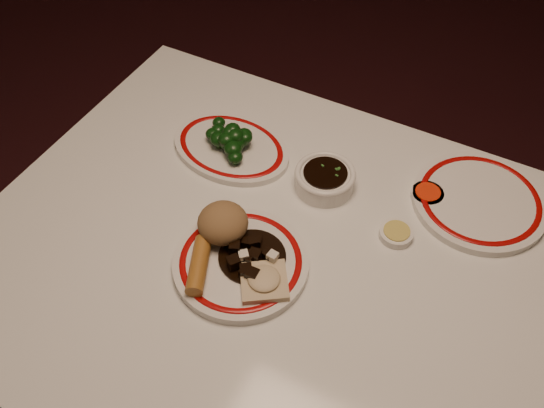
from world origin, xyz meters
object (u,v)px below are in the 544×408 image
at_px(main_plate, 241,263).
at_px(stirfry_heap, 250,258).
at_px(rice_mound, 223,223).
at_px(soy_bowl, 325,180).
at_px(spring_roll, 199,265).
at_px(dining_table, 293,291).
at_px(broccoli_plate, 231,148).
at_px(fried_wonton, 264,280).
at_px(broccoli_pile, 231,139).

relative_size(main_plate, stirfry_heap, 2.13).
bearing_deg(main_plate, rice_mound, 146.96).
bearing_deg(stirfry_heap, rice_mound, 158.00).
bearing_deg(stirfry_heap, soy_bowl, 81.65).
height_order(spring_roll, soy_bowl, spring_roll).
distance_m(dining_table, broccoli_plate, 0.34).
bearing_deg(dining_table, main_plate, -148.89).
relative_size(rice_mound, fried_wonton, 0.83).
height_order(dining_table, rice_mound, rice_mound).
height_order(rice_mound, spring_roll, rice_mound).
bearing_deg(soy_bowl, stirfry_heap, -98.35).
relative_size(fried_wonton, stirfry_heap, 0.91).
xyz_separation_m(spring_roll, broccoli_pile, (-0.11, 0.30, 0.01)).
bearing_deg(broccoli_pile, fried_wonton, -50.41).
height_order(spring_roll, stirfry_heap, same).
xyz_separation_m(dining_table, fried_wonton, (-0.02, -0.07, 0.12)).
relative_size(spring_roll, broccoli_plate, 0.41).
xyz_separation_m(spring_roll, broccoli_plate, (-0.11, 0.30, -0.02)).
height_order(dining_table, spring_roll, spring_roll).
bearing_deg(main_plate, broccoli_pile, 123.40).
height_order(rice_mound, broccoli_pile, rice_mound).
distance_m(main_plate, stirfry_heap, 0.02).
height_order(dining_table, fried_wonton, fried_wonton).
xyz_separation_m(main_plate, spring_roll, (-0.05, -0.05, 0.02)).
bearing_deg(fried_wonton, main_plate, 158.70).
bearing_deg(broccoli_pile, rice_mound, -63.28).
distance_m(main_plate, soy_bowl, 0.25).
height_order(rice_mound, fried_wonton, rice_mound).
relative_size(dining_table, rice_mound, 12.87).
xyz_separation_m(rice_mound, stirfry_heap, (0.07, -0.03, -0.02)).
relative_size(broccoli_plate, broccoli_pile, 2.48).
xyz_separation_m(fried_wonton, stirfry_heap, (-0.04, 0.03, -0.00)).
bearing_deg(broccoli_pile, stirfry_heap, -53.25).
distance_m(broccoli_pile, soy_bowl, 0.21).
bearing_deg(soy_bowl, broccoli_pile, -178.99).
xyz_separation_m(stirfry_heap, broccoli_pile, (-0.18, 0.24, 0.01)).
distance_m(fried_wonton, broccoli_plate, 0.36).
xyz_separation_m(rice_mound, spring_roll, (0.00, -0.09, -0.02)).
bearing_deg(broccoli_pile, soy_bowl, 1.01).
xyz_separation_m(stirfry_heap, broccoli_plate, (-0.18, 0.24, -0.02)).
height_order(broccoli_plate, soy_bowl, soy_bowl).
distance_m(main_plate, fried_wonton, 0.07).
bearing_deg(soy_bowl, rice_mound, -117.00).
height_order(main_plate, soy_bowl, soy_bowl).
bearing_deg(rice_mound, spring_roll, -87.94).
relative_size(main_plate, broccoli_pile, 2.34).
bearing_deg(spring_roll, broccoli_plate, 87.03).
relative_size(fried_wonton, soy_bowl, 0.94).
distance_m(dining_table, fried_wonton, 0.14).
bearing_deg(broccoli_plate, rice_mound, -62.61).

